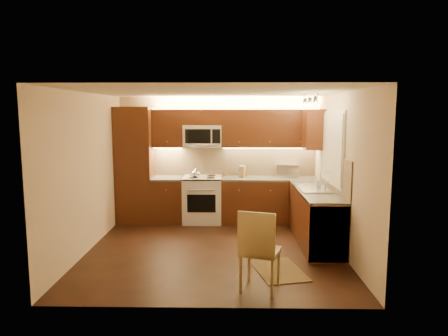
{
  "coord_description": "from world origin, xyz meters",
  "views": [
    {
      "loc": [
        0.28,
        -6.37,
        2.19
      ],
      "look_at": [
        0.15,
        0.55,
        1.25
      ],
      "focal_mm": 32.87,
      "sensor_mm": 36.0,
      "label": 1
    }
  ],
  "objects_px": {
    "soap_bottle": "(318,182)",
    "stove": "(203,199)",
    "microwave": "(203,136)",
    "sink": "(315,184)",
    "toaster_oven": "(288,170)",
    "knife_block": "(242,171)",
    "kettle": "(196,173)",
    "dining_chair": "(260,249)"
  },
  "relations": [
    {
      "from": "kettle",
      "to": "dining_chair",
      "type": "distance_m",
      "value": 3.27
    },
    {
      "from": "toaster_oven",
      "to": "kettle",
      "type": "bearing_deg",
      "value": -162.26
    },
    {
      "from": "stove",
      "to": "knife_block",
      "type": "xyz_separation_m",
      "value": [
        0.79,
        0.11,
        0.55
      ]
    },
    {
      "from": "sink",
      "to": "toaster_oven",
      "type": "xyz_separation_m",
      "value": [
        -0.28,
        1.31,
        0.05
      ]
    },
    {
      "from": "stove",
      "to": "sink",
      "type": "xyz_separation_m",
      "value": [
        2.0,
        -1.12,
        0.52
      ]
    },
    {
      "from": "sink",
      "to": "microwave",
      "type": "bearing_deg",
      "value": 147.79
    },
    {
      "from": "microwave",
      "to": "kettle",
      "type": "xyz_separation_m",
      "value": [
        -0.12,
        -0.24,
        -0.7
      ]
    },
    {
      "from": "dining_chair",
      "to": "sink",
      "type": "bearing_deg",
      "value": 80.2
    },
    {
      "from": "microwave",
      "to": "kettle",
      "type": "relative_size",
      "value": 3.78
    },
    {
      "from": "microwave",
      "to": "toaster_oven",
      "type": "bearing_deg",
      "value": 1.61
    },
    {
      "from": "soap_bottle",
      "to": "stove",
      "type": "bearing_deg",
      "value": 151.49
    },
    {
      "from": "kettle",
      "to": "knife_block",
      "type": "bearing_deg",
      "value": 2.75
    },
    {
      "from": "stove",
      "to": "toaster_oven",
      "type": "height_order",
      "value": "toaster_oven"
    },
    {
      "from": "kettle",
      "to": "dining_chair",
      "type": "xyz_separation_m",
      "value": [
        1.05,
        -3.06,
        -0.51
      ]
    },
    {
      "from": "toaster_oven",
      "to": "dining_chair",
      "type": "height_order",
      "value": "toaster_oven"
    },
    {
      "from": "toaster_oven",
      "to": "dining_chair",
      "type": "relative_size",
      "value": 0.41
    },
    {
      "from": "kettle",
      "to": "toaster_oven",
      "type": "relative_size",
      "value": 0.47
    },
    {
      "from": "kettle",
      "to": "knife_block",
      "type": "xyz_separation_m",
      "value": [
        0.91,
        0.22,
        -0.01
      ]
    },
    {
      "from": "sink",
      "to": "kettle",
      "type": "relative_size",
      "value": 4.28
    },
    {
      "from": "soap_bottle",
      "to": "toaster_oven",
      "type": "bearing_deg",
      "value": 104.32
    },
    {
      "from": "microwave",
      "to": "toaster_oven",
      "type": "xyz_separation_m",
      "value": [
        1.72,
        0.05,
        -0.69
      ]
    },
    {
      "from": "toaster_oven",
      "to": "knife_block",
      "type": "height_order",
      "value": "toaster_oven"
    },
    {
      "from": "soap_bottle",
      "to": "knife_block",
      "type": "bearing_deg",
      "value": 136.85
    },
    {
      "from": "microwave",
      "to": "kettle",
      "type": "distance_m",
      "value": 0.75
    },
    {
      "from": "soap_bottle",
      "to": "dining_chair",
      "type": "height_order",
      "value": "soap_bottle"
    },
    {
      "from": "knife_block",
      "to": "soap_bottle",
      "type": "relative_size",
      "value": 1.32
    },
    {
      "from": "knife_block",
      "to": "stove",
      "type": "bearing_deg",
      "value": -161.11
    },
    {
      "from": "microwave",
      "to": "sink",
      "type": "height_order",
      "value": "microwave"
    },
    {
      "from": "stove",
      "to": "dining_chair",
      "type": "height_order",
      "value": "dining_chair"
    },
    {
      "from": "kettle",
      "to": "dining_chair",
      "type": "relative_size",
      "value": 0.2
    },
    {
      "from": "sink",
      "to": "knife_block",
      "type": "relative_size",
      "value": 3.76
    },
    {
      "from": "stove",
      "to": "dining_chair",
      "type": "distance_m",
      "value": 3.3
    },
    {
      "from": "microwave",
      "to": "dining_chair",
      "type": "height_order",
      "value": "microwave"
    },
    {
      "from": "sink",
      "to": "toaster_oven",
      "type": "distance_m",
      "value": 1.34
    },
    {
      "from": "toaster_oven",
      "to": "dining_chair",
      "type": "distance_m",
      "value": 3.48
    },
    {
      "from": "knife_block",
      "to": "kettle",
      "type": "bearing_deg",
      "value": -155.63
    },
    {
      "from": "kettle",
      "to": "toaster_oven",
      "type": "bearing_deg",
      "value": -1.7
    },
    {
      "from": "stove",
      "to": "knife_block",
      "type": "relative_size",
      "value": 4.02
    },
    {
      "from": "dining_chair",
      "to": "microwave",
      "type": "bearing_deg",
      "value": 123.58
    },
    {
      "from": "stove",
      "to": "microwave",
      "type": "height_order",
      "value": "microwave"
    },
    {
      "from": "toaster_oven",
      "to": "soap_bottle",
      "type": "distance_m",
      "value": 1.18
    },
    {
      "from": "kettle",
      "to": "knife_block",
      "type": "height_order",
      "value": "knife_block"
    }
  ]
}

